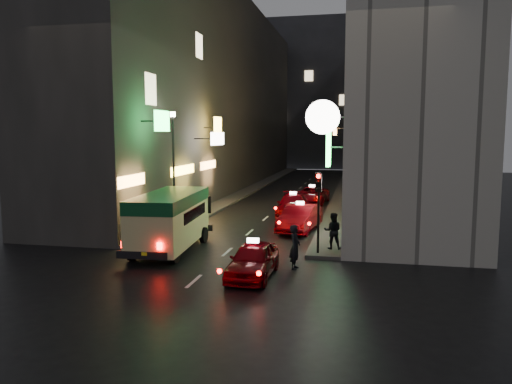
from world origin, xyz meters
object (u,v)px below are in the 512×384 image
Objects in this scene: taxi_near at (253,257)px; pedestrian_crossing at (295,244)px; traffic_light at (318,194)px; minibus at (170,215)px; lamp_post at (174,162)px.

taxi_near is 2.39× the size of pedestrian_crossing.
minibus is at bearing -177.48° from traffic_light.
taxi_near is at bearing 139.27° from pedestrian_crossing.
traffic_light is at bearing -14.69° from pedestrian_crossing.
minibus is 5.57m from taxi_near.
pedestrian_crossing is 2.80m from traffic_light.
traffic_light reaches higher than minibus.
minibus is at bearing 144.27° from taxi_near.
lamp_post is (-1.68, 4.81, 2.08)m from minibus.
taxi_near is at bearing -120.52° from traffic_light.
pedestrian_crossing is at bearing 45.59° from taxi_near.
taxi_near is 1.34× the size of traffic_light.
taxi_near is 4.50m from traffic_light.
taxi_near is 0.75× the size of lamp_post.
lamp_post is at bearing 52.19° from pedestrian_crossing.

